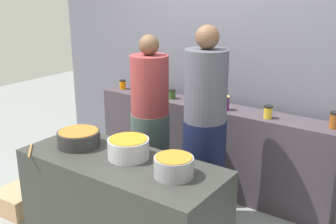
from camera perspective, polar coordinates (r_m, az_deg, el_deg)
name	(u,v)px	position (r m, az deg, el deg)	size (l,w,h in m)	color
storefront_wall	(227,47)	(4.42, 8.38, 9.12)	(4.80, 0.12, 3.00)	slate
display_shelf	(208,146)	(4.39, 5.68, -4.85)	(2.70, 0.36, 0.93)	#413840
prep_table	(122,206)	(3.39, -6.53, -13.11)	(1.70, 0.70, 0.82)	#30322D
preserve_jar_0	(123,84)	(4.88, -6.45, 3.91)	(0.08, 0.08, 0.11)	orange
preserve_jar_1	(135,85)	(4.81, -4.63, 3.86)	(0.09, 0.09, 0.13)	brown
preserve_jar_2	(155,89)	(4.61, -1.92, 3.25)	(0.09, 0.09, 0.12)	gold
preserve_jar_3	(164,91)	(4.51, -0.60, 2.94)	(0.08, 0.08, 0.13)	#974028
preserve_jar_4	(172,94)	(4.44, 0.55, 2.56)	(0.09, 0.09, 0.10)	#335A22
preserve_jar_5	(198,99)	(4.23, 4.23, 1.88)	(0.09, 0.09, 0.12)	orange
preserve_jar_6	(218,99)	(4.25, 7.03, 1.85)	(0.07, 0.07, 0.12)	olive
preserve_jar_7	(225,103)	(4.06, 8.11, 1.28)	(0.08, 0.08, 0.15)	#52165A
preserve_jar_8	(268,112)	(3.89, 13.99, 0.02)	(0.08, 0.08, 0.12)	gold
preserve_jar_9	(335,120)	(3.80, 22.55, -1.07)	(0.09, 0.09, 0.15)	brown
cooking_pot_left	(79,138)	(3.51, -12.53, -3.67)	(0.36, 0.36, 0.13)	#2D2D2D
cooking_pot_center	(128,148)	(3.21, -5.62, -5.13)	(0.33, 0.33, 0.16)	#B7B7BC
cooking_pot_right	(174,167)	(2.90, 0.82, -7.73)	(0.29, 0.29, 0.15)	gray
wooden_spoon	(30,151)	(3.51, -18.94, -5.22)	(0.02, 0.02, 0.27)	#9E703D
cook_with_tongs	(150,130)	(3.99, -2.54, -2.50)	(0.38, 0.38, 1.70)	#41524C
cook_in_cap	(204,140)	(3.58, 5.18, -3.91)	(0.39, 0.39, 1.83)	#111733
bread_crate	(18,201)	(4.32, -20.48, -11.68)	(0.40, 0.36, 0.21)	tan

